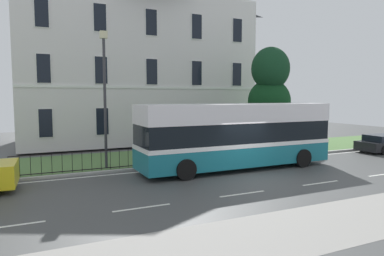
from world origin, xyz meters
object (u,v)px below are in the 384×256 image
at_px(georgian_townhouse, 135,60).
at_px(street_lamp_post, 105,90).
at_px(evergreen_tree, 269,112).
at_px(single_decker_bus, 237,135).

bearing_deg(georgian_townhouse, street_lamp_post, -113.07).
xyz_separation_m(evergreen_tree, single_decker_bus, (-5.59, -4.63, -0.90)).
bearing_deg(single_decker_bus, evergreen_tree, 39.16).
bearing_deg(georgian_townhouse, evergreen_tree, -50.98).
bearing_deg(single_decker_bus, georgian_townhouse, 96.14).
bearing_deg(evergreen_tree, street_lamp_post, -170.38).
relative_size(georgian_townhouse, evergreen_tree, 2.42).
xyz_separation_m(single_decker_bus, street_lamp_post, (-6.16, 2.63, 2.28)).
bearing_deg(evergreen_tree, single_decker_bus, -140.37).
distance_m(evergreen_tree, street_lamp_post, 12.00).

